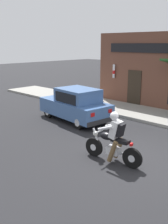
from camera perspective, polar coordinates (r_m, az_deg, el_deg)
ground_plane at (r=8.70m, az=10.68°, el=-9.92°), size 80.00×80.00×0.00m
sidewalk_curb at (r=14.13m, az=11.64°, el=-0.04°), size 2.60×22.00×0.14m
motorcycle_with_rider at (r=8.13m, az=6.36°, el=-6.37°), size 0.60×2.02×1.62m
car_hatchback at (r=12.43m, az=-1.86°, el=1.56°), size 2.02×3.93×1.57m
traffic_cone at (r=15.92m, az=3.43°, el=3.23°), size 0.36×0.36×0.60m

